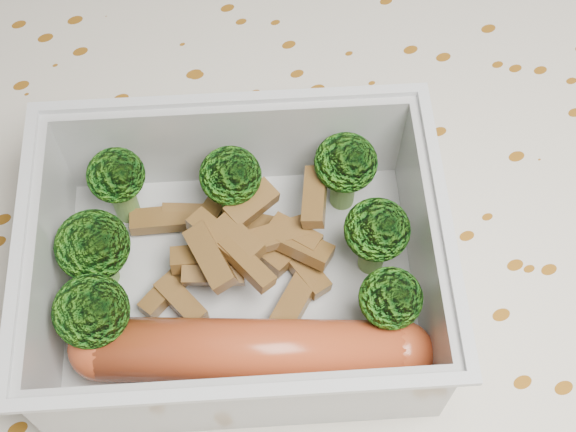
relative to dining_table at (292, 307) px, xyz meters
name	(u,v)px	position (x,y,z in m)	size (l,w,h in m)	color
dining_table	(292,307)	(0.00, 0.00, 0.00)	(1.40, 0.90, 0.75)	brown
tablecloth	(293,274)	(0.00, 0.00, 0.05)	(1.46, 0.96, 0.19)	silver
lunch_container	(239,272)	(-0.04, -0.01, 0.11)	(0.24, 0.21, 0.07)	silver
broccoli_florets	(223,234)	(-0.04, 0.00, 0.13)	(0.18, 0.15, 0.05)	#608C3F
meat_pile	(238,245)	(-0.03, 0.00, 0.11)	(0.12, 0.10, 0.03)	brown
sausage	(251,351)	(-0.05, -0.05, 0.11)	(0.16, 0.09, 0.03)	#B24320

